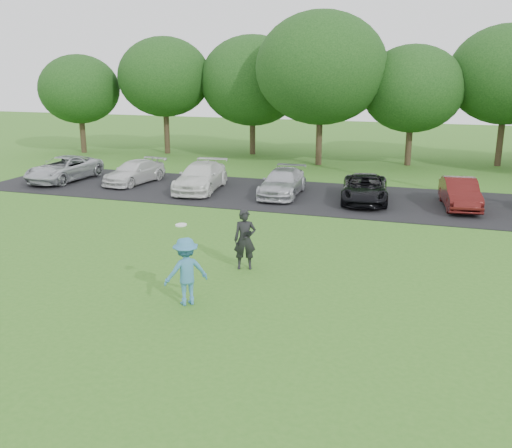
{
  "coord_description": "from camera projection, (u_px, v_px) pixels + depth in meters",
  "views": [
    {
      "loc": [
        4.75,
        -11.17,
        5.56
      ],
      "look_at": [
        0.0,
        3.5,
        1.3
      ],
      "focal_mm": 40.0,
      "sensor_mm": 36.0,
      "label": 1
    }
  ],
  "objects": [
    {
      "name": "parking_lot",
      "position": [
        322.0,
        197.0,
        25.05
      ],
      "size": [
        32.0,
        6.5,
        0.03
      ],
      "primitive_type": "cube",
      "color": "black",
      "rests_on": "ground"
    },
    {
      "name": "camera_bystander",
      "position": [
        245.0,
        239.0,
        16.06
      ],
      "size": [
        0.73,
        0.6,
        1.72
      ],
      "color": "black",
      "rests_on": "ground"
    },
    {
      "name": "frisbee_player",
      "position": [
        186.0,
        271.0,
        13.64
      ],
      "size": [
        1.22,
        1.18,
        2.02
      ],
      "color": "teal",
      "rests_on": "ground"
    },
    {
      "name": "ground",
      "position": [
        209.0,
        317.0,
        13.13
      ],
      "size": [
        100.0,
        100.0,
        0.0
      ],
      "primitive_type": "plane",
      "color": "#377220",
      "rests_on": "ground"
    },
    {
      "name": "parked_cars",
      "position": [
        291.0,
        183.0,
        25.19
      ],
      "size": [
        28.67,
        4.93,
        1.25
      ],
      "color": "#B6B9BE",
      "rests_on": "parking_lot"
    },
    {
      "name": "tree_row",
      "position": [
        386.0,
        79.0,
        32.24
      ],
      "size": [
        42.39,
        9.85,
        8.64
      ],
      "color": "#38281C",
      "rests_on": "ground"
    }
  ]
}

